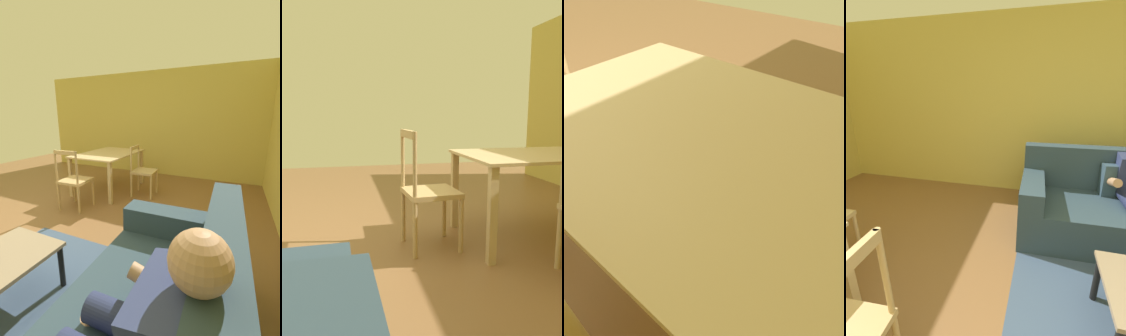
{
  "view_description": "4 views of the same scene",
  "coord_description": "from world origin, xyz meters",
  "views": [
    {
      "loc": [
        1.54,
        2.24,
        1.47
      ],
      "look_at": [
        -0.52,
        1.28,
        0.9
      ],
      "focal_mm": 22.18,
      "sensor_mm": 36.0,
      "label": 1
    },
    {
      "loc": [
        -0.22,
        2.56,
        1.12
      ],
      "look_at": [
        -0.52,
        1.28,
        0.9
      ],
      "focal_mm": 36.0,
      "sensor_mm": 36.0,
      "label": 2
    },
    {
      "loc": [
        -2.38,
        0.53,
        1.25
      ],
      "look_at": [
        -1.9,
        -0.04,
        0.6
      ],
      "focal_mm": 30.64,
      "sensor_mm": 36.0,
      "label": 3
    },
    {
      "loc": [
        -0.05,
        -0.54,
        1.56
      ],
      "look_at": [
        -0.52,
        1.28,
        0.9
      ],
      "focal_mm": 24.07,
      "sensor_mm": 36.0,
      "label": 4
    }
  ],
  "objects": [
    {
      "name": "dining_table",
      "position": [
        -1.9,
        -0.04,
        0.66
      ],
      "size": [
        1.38,
        0.95,
        0.76
      ],
      "color": "#D1B27F",
      "rests_on": "ground_plane"
    },
    {
      "name": "ground_plane",
      "position": [
        0.0,
        0.0,
        0.0
      ],
      "size": [
        9.01,
        9.01,
        0.0
      ],
      "primitive_type": "plane",
      "color": "brown"
    },
    {
      "name": "dining_chair_facing_couch",
      "position": [
        -0.88,
        -0.04,
        0.48
      ],
      "size": [
        0.45,
        0.45,
        0.98
      ],
      "color": "tan",
      "rests_on": "ground_plane"
    }
  ]
}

